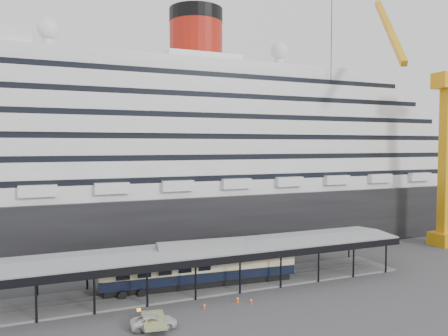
{
  "coord_description": "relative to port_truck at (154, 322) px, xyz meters",
  "views": [
    {
      "loc": [
        -19.34,
        -47.25,
        18.3
      ],
      "look_at": [
        3.71,
        8.0,
        15.17
      ],
      "focal_mm": 35.0,
      "sensor_mm": 36.0,
      "label": 1
    }
  ],
  "objects": [
    {
      "name": "platform_canopy",
      "position": [
        9.36,
        10.14,
        1.72
      ],
      "size": [
        56.0,
        9.18,
        5.3
      ],
      "color": "slate",
      "rests_on": "ground"
    },
    {
      "name": "traffic_cone_right",
      "position": [
        10.7,
        3.33,
        -0.27
      ],
      "size": [
        0.48,
        0.48,
        0.76
      ],
      "rotation": [
        0.0,
        0.0,
        -0.25
      ],
      "color": "#DA550C",
      "rests_on": "ground"
    },
    {
      "name": "cruise_ship",
      "position": [
        9.41,
        37.14,
        17.7
      ],
      "size": [
        130.0,
        30.0,
        43.9
      ],
      "color": "black",
      "rests_on": "ground"
    },
    {
      "name": "traffic_cone_left",
      "position": [
        6.44,
        2.96,
        -0.32
      ],
      "size": [
        0.39,
        0.39,
        0.66
      ],
      "rotation": [
        0.0,
        0.0,
        -0.18
      ],
      "color": "#E23C0C",
      "rests_on": "ground"
    },
    {
      "name": "port_truck",
      "position": [
        0.0,
        0.0,
        0.0
      ],
      "size": [
        4.9,
        2.77,
        1.29
      ],
      "primitive_type": "imported",
      "rotation": [
        0.0,
        0.0,
        1.43
      ],
      "color": "silver",
      "rests_on": "ground"
    },
    {
      "name": "traffic_cone_mid",
      "position": [
        12.0,
        2.38,
        -0.32
      ],
      "size": [
        0.35,
        0.35,
        0.66
      ],
      "rotation": [
        0.0,
        0.0,
        -0.04
      ],
      "color": "red",
      "rests_on": "ground"
    },
    {
      "name": "pullman_carriage",
      "position": [
        8.5,
        10.14,
        2.34
      ],
      "size": [
        25.47,
        5.21,
        24.83
      ],
      "rotation": [
        0.0,
        0.0,
        -0.08
      ],
      "color": "black",
      "rests_on": "ground"
    },
    {
      "name": "crane_yellow",
      "position": [
        56.42,
        15.68,
        19.31
      ],
      "size": [
        23.83,
        18.78,
        47.6
      ],
      "color": "orange",
      "rests_on": "ground"
    },
    {
      "name": "ground",
      "position": [
        9.36,
        5.14,
        -0.65
      ],
      "size": [
        200.0,
        200.0,
        0.0
      ],
      "primitive_type": "plane",
      "color": "#3D3D40",
      "rests_on": "ground"
    }
  ]
}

